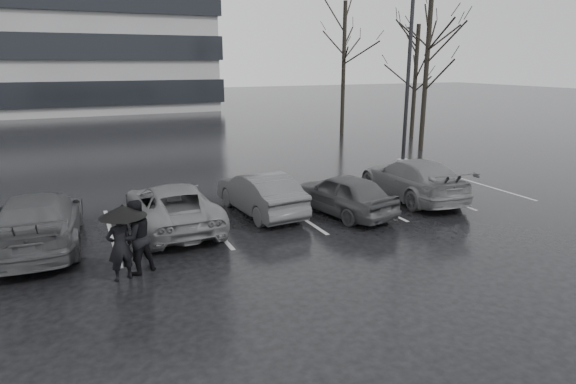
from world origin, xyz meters
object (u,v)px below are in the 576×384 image
at_px(pedestrian_right, 135,237).
at_px(tree_east, 426,76).
at_px(car_west_c, 39,220).
at_px(car_east, 412,179).
at_px(pedestrian_left, 120,246).
at_px(lamp_post, 409,66).
at_px(car_west_a, 260,193).
at_px(car_main, 343,194).
at_px(tree_ne, 415,82).
at_px(tree_north, 344,69).
at_px(car_west_b, 172,206).

distance_m(pedestrian_right, tree_east, 19.88).
height_order(car_west_c, tree_east, tree_east).
xyz_separation_m(car_east, pedestrian_left, (-10.20, -2.81, 0.09)).
relative_size(car_west_c, pedestrian_left, 3.14).
height_order(car_west_c, pedestrian_right, pedestrian_right).
bearing_deg(lamp_post, car_west_a, -153.77).
bearing_deg(car_east, car_main, 15.46).
bearing_deg(tree_east, tree_ne, 57.99).
xyz_separation_m(car_main, tree_east, (10.02, 8.44, 3.34)).
xyz_separation_m(car_west_a, pedestrian_left, (-4.60, -3.37, 0.13)).
bearing_deg(pedestrian_left, car_west_c, -76.85).
relative_size(car_west_a, tree_ne, 0.58).
bearing_deg(tree_ne, car_west_c, -151.21).
bearing_deg(pedestrian_left, car_main, -179.77).
height_order(car_east, pedestrian_right, pedestrian_right).
relative_size(tree_ne, tree_north, 0.82).
relative_size(pedestrian_right, tree_north, 0.21).
height_order(car_west_b, car_west_c, car_west_c).
height_order(tree_east, tree_north, tree_north).
height_order(car_west_c, pedestrian_left, pedestrian_left).
bearing_deg(tree_east, car_main, -139.90).
bearing_deg(pedestrian_right, tree_ne, -167.97).
bearing_deg(car_main, car_west_b, -21.39).
bearing_deg(car_east, tree_north, -106.53).
height_order(pedestrian_left, tree_east, tree_east).
relative_size(pedestrian_left, lamp_post, 0.16).
xyz_separation_m(pedestrian_right, tree_ne, (19.15, 14.40, 2.63)).
distance_m(car_west_b, tree_east, 17.37).
xyz_separation_m(tree_east, tree_north, (-1.00, 7.00, 0.25)).
distance_m(car_west_c, tree_ne, 24.42).
relative_size(car_west_b, pedestrian_left, 2.97).
relative_size(pedestrian_right, tree_east, 0.22).
bearing_deg(car_main, pedestrian_right, 4.61).
xyz_separation_m(car_west_a, tree_north, (11.41, 14.28, 3.58)).
bearing_deg(tree_north, tree_east, -81.87).
bearing_deg(lamp_post, car_west_b, -158.32).
distance_m(car_main, tree_ne, 17.88).
bearing_deg(pedestrian_right, lamp_post, -175.21).
distance_m(pedestrian_left, lamp_post, 16.18).
xyz_separation_m(tree_east, tree_ne, (2.50, 4.00, -0.50)).
bearing_deg(car_east, pedestrian_right, 19.47).
relative_size(car_west_c, lamp_post, 0.51).
xyz_separation_m(car_west_a, tree_ne, (14.91, 11.28, 2.83)).
distance_m(car_east, pedestrian_left, 10.58).
distance_m(car_east, tree_ne, 15.32).
height_order(car_west_b, pedestrian_left, pedestrian_left).
relative_size(car_west_b, pedestrian_right, 2.73).
height_order(car_main, car_west_b, car_west_b).
height_order(car_west_a, car_west_c, car_west_c).
xyz_separation_m(car_west_b, tree_north, (14.28, 14.56, 3.59)).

